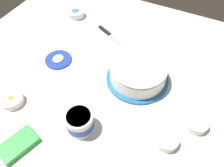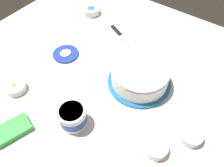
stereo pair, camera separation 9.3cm
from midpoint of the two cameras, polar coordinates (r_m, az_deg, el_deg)
name	(u,v)px [view 1 (the left image)]	position (r m, az deg, el deg)	size (l,w,h in m)	color
ground_plane	(98,94)	(0.94, -6.56, -2.82)	(1.54, 1.54, 0.00)	silver
frosted_cake	(138,72)	(0.95, 4.10, 2.87)	(0.28, 0.28, 0.11)	#1E6BB2
frosting_tub	(80,122)	(0.83, -11.68, -9.97)	(0.11, 0.11, 0.09)	white
frosting_tub_lid	(58,60)	(1.11, -16.27, 5.91)	(0.13, 0.13, 0.02)	#233DAD
spreading_knife	(110,35)	(1.20, -2.69, 12.46)	(0.11, 0.22, 0.01)	silver
sprinkle_bowl_orange	(12,100)	(1.01, -27.18, -4.03)	(0.09, 0.09, 0.03)	white
sprinkle_bowl_pink	(196,123)	(0.89, 18.46, -9.97)	(0.09, 0.09, 0.04)	white
sprinkle_bowl_rainbow	(167,140)	(0.83, 10.99, -14.64)	(0.08, 0.08, 0.04)	white
sprinkle_bowl_blue	(76,13)	(1.36, -11.51, 17.57)	(0.10, 0.10, 0.04)	white
candy_box_lower	(18,145)	(0.90, -26.26, -14.39)	(0.14, 0.08, 0.02)	green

